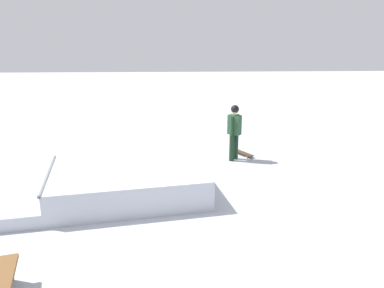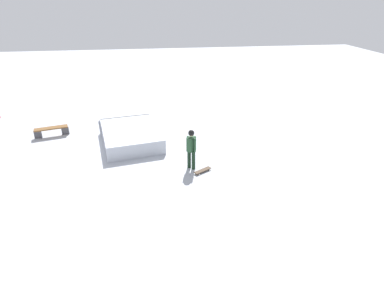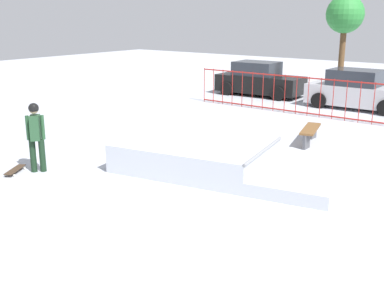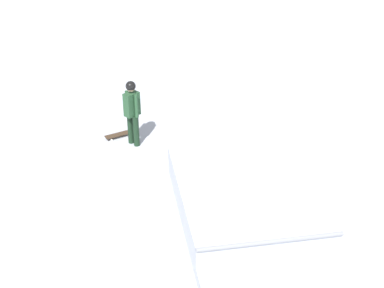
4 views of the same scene
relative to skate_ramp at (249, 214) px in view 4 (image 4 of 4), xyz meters
name	(u,v)px [view 4 (image 4 of 4)]	position (x,y,z in m)	size (l,w,h in m)	color
ground_plane	(258,200)	(-0.92, 0.29, -0.32)	(60.00, 60.00, 0.00)	#B2B7C1
skate_ramp	(249,214)	(0.00, 0.00, 0.00)	(5.78, 3.52, 0.74)	silver
skater	(132,108)	(-3.42, -2.64, 0.69)	(0.43, 0.42, 1.73)	black
skateboard	(120,134)	(-3.80, -3.05, -0.24)	(0.58, 0.79, 0.09)	#3F2D1E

